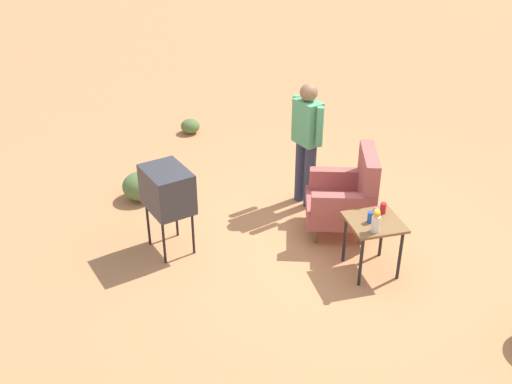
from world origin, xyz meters
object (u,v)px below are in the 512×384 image
object	(u,v)px
tv_on_stand	(167,190)
flower_vase	(376,219)
armchair	(347,196)
person_standing	(307,137)
soda_can_blue	(370,217)
side_table	(374,228)
soda_can_red	(383,208)

from	to	relation	value
tv_on_stand	flower_vase	size ratio (longest dim) A/B	3.89
armchair	flower_vase	size ratio (longest dim) A/B	4.00
armchair	tv_on_stand	bearing A→B (deg)	-94.49
person_standing	flower_vase	world-z (taller)	person_standing
person_standing	flower_vase	size ratio (longest dim) A/B	6.19
armchair	soda_can_blue	world-z (taller)	armchair
side_table	person_standing	xyz separation A→B (m)	(-1.60, -0.22, 0.40)
person_standing	side_table	bearing A→B (deg)	7.90
tv_on_stand	soda_can_red	bearing A→B (deg)	69.15
side_table	flower_vase	distance (m)	0.32
soda_can_red	flower_vase	xyz separation A→B (m)	(0.31, -0.24, 0.09)
armchair	person_standing	distance (m)	0.94
side_table	soda_can_blue	world-z (taller)	soda_can_blue
soda_can_red	armchair	bearing A→B (deg)	-170.21
soda_can_red	flower_vase	size ratio (longest dim) A/B	0.46
tv_on_stand	person_standing	world-z (taller)	person_standing
person_standing	flower_vase	xyz separation A→B (m)	(1.79, 0.14, -0.16)
soda_can_red	side_table	bearing A→B (deg)	-49.60
tv_on_stand	soda_can_red	xyz separation A→B (m)	(0.84, 2.21, -0.09)
side_table	soda_can_red	bearing A→B (deg)	130.40
side_table	tv_on_stand	world-z (taller)	tv_on_stand
side_table	soda_can_blue	distance (m)	0.17
person_standing	soda_can_red	size ratio (longest dim) A/B	13.44
tv_on_stand	soda_can_blue	size ratio (longest dim) A/B	8.44
side_table	tv_on_stand	size ratio (longest dim) A/B	0.62
soda_can_blue	side_table	bearing A→B (deg)	98.10
flower_vase	tv_on_stand	bearing A→B (deg)	-120.34
flower_vase	soda_can_blue	bearing A→B (deg)	171.34
soda_can_red	soda_can_blue	distance (m)	0.25
armchair	tv_on_stand	size ratio (longest dim) A/B	1.03
soda_can_blue	flower_vase	world-z (taller)	flower_vase
soda_can_blue	person_standing	bearing A→B (deg)	-174.19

